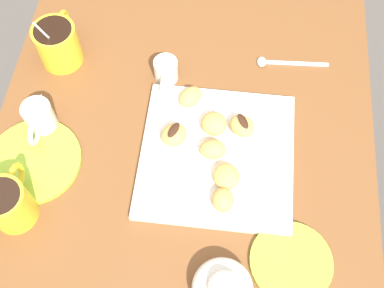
{
  "coord_description": "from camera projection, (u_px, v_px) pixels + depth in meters",
  "views": [
    {
      "loc": [
        -0.45,
        -0.07,
        1.57
      ],
      "look_at": [
        -0.01,
        -0.02,
        0.72
      ],
      "focal_mm": 44.42,
      "sensor_mm": 36.0,
      "label": 1
    }
  ],
  "objects": [
    {
      "name": "ground_plane",
      "position": [
        186.0,
        239.0,
        1.6
      ],
      "size": [
        8.0,
        8.0,
        0.0
      ],
      "primitive_type": "plane",
      "color": "#514C47"
    },
    {
      "name": "dining_table",
      "position": [
        183.0,
        170.0,
        1.09
      ],
      "size": [
        0.95,
        0.79,
        0.7
      ],
      "color": "brown",
      "rests_on": "ground_plane"
    },
    {
      "name": "pastry_plate_square",
      "position": [
        217.0,
        155.0,
        0.96
      ],
      "size": [
        0.3,
        0.3,
        0.02
      ],
      "primitive_type": "cube",
      "color": "silver",
      "rests_on": "dining_table"
    },
    {
      "name": "coffee_mug_yellow_left",
      "position": [
        8.0,
        203.0,
        0.86
      ],
      "size": [
        0.12,
        0.08,
        0.15
      ],
      "color": "yellow",
      "rests_on": "dining_table"
    },
    {
      "name": "coffee_mug_yellow_right",
      "position": [
        58.0,
        43.0,
        1.03
      ],
      "size": [
        0.13,
        0.09,
        0.15
      ],
      "color": "yellow",
      "rests_on": "dining_table"
    },
    {
      "name": "cream_pitcher_white",
      "position": [
        39.0,
        117.0,
        0.96
      ],
      "size": [
        0.1,
        0.06,
        0.07
      ],
      "color": "silver",
      "rests_on": "dining_table"
    },
    {
      "name": "ice_cream_bowl",
      "position": [
        223.0,
        288.0,
        0.81
      ],
      "size": [
        0.11,
        0.11,
        0.08
      ],
      "color": "silver",
      "rests_on": "dining_table"
    },
    {
      "name": "chocolate_sauce_pitcher",
      "position": [
        166.0,
        70.0,
        1.03
      ],
      "size": [
        0.09,
        0.05,
        0.06
      ],
      "color": "silver",
      "rests_on": "dining_table"
    },
    {
      "name": "saucer_lime_left",
      "position": [
        34.0,
        161.0,
        0.95
      ],
      "size": [
        0.19,
        0.19,
        0.01
      ],
      "primitive_type": "cylinder",
      "color": "#9EC633",
      "rests_on": "dining_table"
    },
    {
      "name": "saucer_lime_right",
      "position": [
        291.0,
        262.0,
        0.86
      ],
      "size": [
        0.15,
        0.15,
        0.01
      ],
      "primitive_type": "cylinder",
      "color": "#9EC633",
      "rests_on": "dining_table"
    },
    {
      "name": "loose_spoon_near_saucer",
      "position": [
        283.0,
        63.0,
        1.07
      ],
      "size": [
        0.03,
        0.16,
        0.01
      ],
      "color": "silver",
      "rests_on": "dining_table"
    },
    {
      "name": "beignet_0",
      "position": [
        227.0,
        176.0,
        0.91
      ],
      "size": [
        0.07,
        0.07,
        0.03
      ],
      "primitive_type": "ellipsoid",
      "rotation": [
        0.0,
        0.0,
        5.16
      ],
      "color": "#DBA351",
      "rests_on": "pastry_plate_square"
    },
    {
      "name": "beignet_1",
      "position": [
        214.0,
        124.0,
        0.96
      ],
      "size": [
        0.07,
        0.07,
        0.03
      ],
      "primitive_type": "ellipsoid",
      "rotation": [
        0.0,
        0.0,
        5.26
      ],
      "color": "#DBA351",
      "rests_on": "pastry_plate_square"
    },
    {
      "name": "beignet_2",
      "position": [
        242.0,
        126.0,
        0.96
      ],
      "size": [
        0.07,
        0.07,
        0.04
      ],
      "primitive_type": "ellipsoid",
      "rotation": [
        0.0,
        0.0,
        0.98
      ],
      "color": "#DBA351",
      "rests_on": "pastry_plate_square"
    },
    {
      "name": "chocolate_drizzle_2",
      "position": [
        243.0,
        121.0,
        0.94
      ],
      "size": [
        0.04,
        0.03,
        0.0
      ],
      "primitive_type": "ellipsoid",
      "rotation": [
        0.0,
        0.0,
        0.52
      ],
      "color": "#381E11",
      "rests_on": "beignet_2"
    },
    {
      "name": "beignet_3",
      "position": [
        174.0,
        135.0,
        0.95
      ],
      "size": [
        0.07,
        0.07,
        0.04
      ],
      "primitive_type": "ellipsoid",
      "rotation": [
        0.0,
        0.0,
        5.43
      ],
      "color": "#DBA351",
      "rests_on": "pastry_plate_square"
    },
    {
      "name": "chocolate_drizzle_3",
      "position": [
        174.0,
        130.0,
        0.93
      ],
      "size": [
        0.04,
        0.03,
        0.0
      ],
      "primitive_type": "ellipsoid",
      "rotation": [
        0.0,
        0.0,
        5.89
      ],
      "color": "#381E11",
      "rests_on": "beignet_3"
    },
    {
      "name": "beignet_4",
      "position": [
        190.0,
        97.0,
        0.99
      ],
      "size": [
        0.07,
        0.06,
        0.03
      ],
      "primitive_type": "ellipsoid",
      "rotation": [
        0.0,
        0.0,
        2.56
      ],
      "color": "#DBA351",
      "rests_on": "pastry_plate_square"
    },
    {
      "name": "beignet_5",
      "position": [
        213.0,
        149.0,
        0.93
      ],
      "size": [
        0.05,
        0.06,
        0.03
      ],
      "primitive_type": "ellipsoid",
      "rotation": [
        0.0,
        0.0,
        3.28
      ],
      "color": "#DBA351",
      "rests_on": "pastry_plate_square"
    },
    {
      "name": "beignet_6",
      "position": [
        223.0,
        200.0,
        0.89
      ],
      "size": [
        0.05,
        0.05,
        0.03
      ],
      "primitive_type": "ellipsoid",
      "rotation": [
        0.0,
        0.0,
        1.72
      ],
      "color": "#DBA351",
      "rests_on": "pastry_plate_square"
    }
  ]
}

